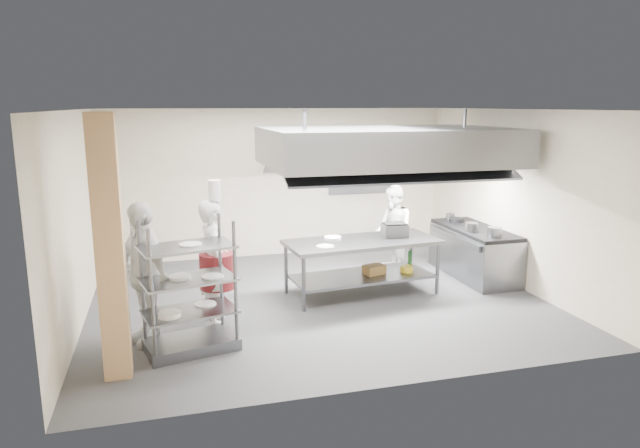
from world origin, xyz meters
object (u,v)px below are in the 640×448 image
object	(u,v)px
chef_plating	(143,273)
chef_line	(393,229)
island	(362,267)
cooking_range	(474,254)
chef_head	(215,262)
griddle	(395,230)
stockpot	(472,227)
pass_rack	(189,287)

from	to	relation	value
chef_plating	chef_line	bearing A→B (deg)	87.62
island	cooking_range	xyz separation A→B (m)	(2.30, 0.40, -0.04)
chef_head	cooking_range	bearing A→B (deg)	-80.64
griddle	stockpot	size ratio (longest dim) A/B	1.83
cooking_range	chef_line	size ratio (longest dim) A/B	1.24
chef_head	chef_plating	size ratio (longest dim) A/B	0.95
chef_head	chef_line	bearing A→B (deg)	-66.30
island	griddle	world-z (taller)	griddle
chef_line	cooking_range	bearing A→B (deg)	62.48
island	chef_head	world-z (taller)	chef_head
cooking_range	pass_rack	bearing A→B (deg)	-159.59
chef_line	stockpot	world-z (taller)	chef_line
griddle	pass_rack	bearing A→B (deg)	-149.26
chef_plating	stockpot	distance (m)	5.60
pass_rack	chef_line	distance (m)	4.63
pass_rack	stockpot	xyz separation A→B (m)	(4.91, 1.67, 0.13)
cooking_range	stockpot	size ratio (longest dim) A/B	8.93
cooking_range	griddle	world-z (taller)	griddle
pass_rack	cooking_range	xyz separation A→B (m)	(5.13, 1.91, -0.42)
chef_plating	griddle	distance (m)	4.20
griddle	stockpot	xyz separation A→B (m)	(1.45, 0.01, -0.03)
chef_line	stockpot	distance (m)	1.43
chef_head	stockpot	xyz separation A→B (m)	(4.51, 0.82, 0.08)
pass_rack	cooking_range	world-z (taller)	pass_rack
stockpot	cooking_range	bearing A→B (deg)	47.80
chef_plating	griddle	xyz separation A→B (m)	(4.01, 1.24, 0.07)
island	pass_rack	bearing A→B (deg)	-157.35
cooking_range	chef_plating	bearing A→B (deg)	-165.34
island	stockpot	size ratio (longest dim) A/B	11.15
pass_rack	griddle	world-z (taller)	pass_rack
pass_rack	griddle	xyz separation A→B (m)	(3.46, 1.66, 0.17)
chef_line	griddle	distance (m)	1.03
chef_head	griddle	size ratio (longest dim) A/B	4.38
cooking_range	chef_head	xyz separation A→B (m)	(-4.74, -1.06, 0.48)
stockpot	island	bearing A→B (deg)	-175.79
cooking_range	griddle	bearing A→B (deg)	-171.51
island	cooking_range	bearing A→B (deg)	4.33
pass_rack	griddle	size ratio (longest dim) A/B	4.11
cooking_range	chef_plating	xyz separation A→B (m)	(-5.68, -1.49, 0.52)
island	stockpot	world-z (taller)	stockpot
pass_rack	chef_line	xyz separation A→B (m)	(3.83, 2.60, -0.04)
chef_line	griddle	xyz separation A→B (m)	(-0.37, -0.94, 0.20)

